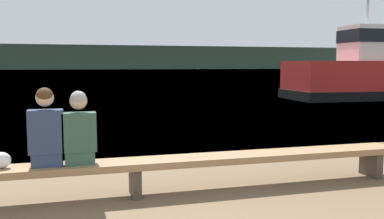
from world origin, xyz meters
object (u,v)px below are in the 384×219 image
at_px(person_left, 46,132).
at_px(shopping_bag, 1,160).
at_px(tugboat_red, 364,75).
at_px(bench_main, 135,166).
at_px(person_right, 79,132).

bearing_deg(person_left, shopping_bag, 178.76).
bearing_deg(tugboat_red, shopping_bag, 133.46).
height_order(person_left, tugboat_red, tugboat_red).
bearing_deg(person_left, bench_main, -0.32).
xyz_separation_m(bench_main, tugboat_red, (14.12, 13.54, 0.81)).
bearing_deg(person_left, tugboat_red, 41.58).
bearing_deg(bench_main, tugboat_red, 43.80).
distance_m(bench_main, shopping_bag, 1.70).
height_order(bench_main, tugboat_red, tugboat_red).
distance_m(person_right, shopping_bag, 1.02).
xyz_separation_m(bench_main, shopping_bag, (-1.69, 0.02, 0.19)).
distance_m(bench_main, person_left, 1.25).
bearing_deg(shopping_bag, bench_main, -0.62).
bearing_deg(shopping_bag, person_right, -0.63).
height_order(bench_main, shopping_bag, shopping_bag).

